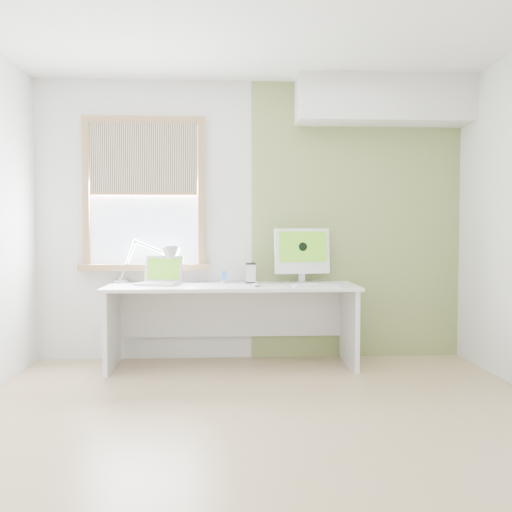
{
  "coord_description": "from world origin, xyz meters",
  "views": [
    {
      "loc": [
        -0.27,
        -3.59,
        1.22
      ],
      "look_at": [
        0.0,
        1.05,
        1.0
      ],
      "focal_mm": 39.64,
      "sensor_mm": 36.0,
      "label": 1
    }
  ],
  "objects": [
    {
      "name": "phone_dock",
      "position": [
        -0.26,
        1.54,
        0.77
      ],
      "size": [
        0.08,
        0.08,
        0.13
      ],
      "color": "#B3B5B8",
      "rests_on": "desk"
    },
    {
      "name": "room",
      "position": [
        0.0,
        0.0,
        1.3
      ],
      "size": [
        4.04,
        3.54,
        2.64
      ],
      "color": "tan",
      "rests_on": "ground"
    },
    {
      "name": "mouse",
      "position": [
        0.02,
        1.23,
        0.75
      ],
      "size": [
        0.11,
        0.13,
        0.03
      ],
      "primitive_type": "ellipsoid",
      "rotation": [
        0.0,
        0.0,
        -0.43
      ],
      "color": "white",
      "rests_on": "desk"
    },
    {
      "name": "desk",
      "position": [
        -0.19,
        1.44,
        0.53
      ],
      "size": [
        2.2,
        0.7,
        0.73
      ],
      "color": "silver",
      "rests_on": "room"
    },
    {
      "name": "accent_wall",
      "position": [
        1.0,
        1.74,
        1.3
      ],
      "size": [
        2.0,
        0.02,
        2.6
      ],
      "primitive_type": "cube",
      "color": "#879553",
      "rests_on": "room"
    },
    {
      "name": "external_drive",
      "position": [
        -0.02,
        1.57,
        0.82
      ],
      "size": [
        0.09,
        0.14,
        0.18
      ],
      "color": "#B3B5B8",
      "rests_on": "desk"
    },
    {
      "name": "desk_lamp",
      "position": [
        -0.83,
        1.58,
        0.94
      ],
      "size": [
        0.69,
        0.34,
        0.4
      ],
      "color": "#B3B5B8",
      "rests_on": "desk"
    },
    {
      "name": "laptop",
      "position": [
        -0.83,
        1.46,
        0.79
      ],
      "size": [
        0.43,
        0.38,
        0.25
      ],
      "color": "#B3B5B8",
      "rests_on": "desk"
    },
    {
      "name": "imac",
      "position": [
        0.45,
        1.55,
        1.01
      ],
      "size": [
        0.51,
        0.19,
        0.5
      ],
      "color": "#B3B5B8",
      "rests_on": "desk"
    },
    {
      "name": "keyboard",
      "position": [
        0.53,
        1.19,
        0.74
      ],
      "size": [
        0.42,
        0.15,
        0.02
      ],
      "color": "white",
      "rests_on": "desk"
    },
    {
      "name": "soffit",
      "position": [
        1.2,
        1.57,
        2.4
      ],
      "size": [
        1.6,
        0.4,
        0.42
      ],
      "primitive_type": "cube",
      "color": "white",
      "rests_on": "room"
    },
    {
      "name": "window",
      "position": [
        -1.0,
        1.71,
        1.54
      ],
      "size": [
        1.2,
        0.14,
        1.42
      ],
      "color": "#97704A",
      "rests_on": "room"
    }
  ]
}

